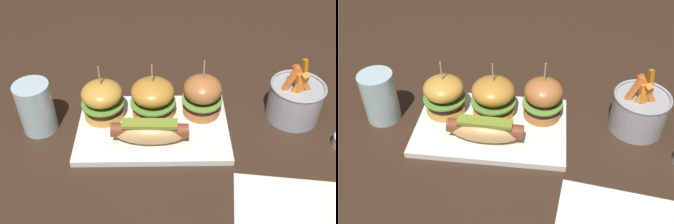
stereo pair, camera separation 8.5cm
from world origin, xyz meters
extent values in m
plane|color=#382619|center=(0.00, 0.00, 0.00)|extent=(3.00, 3.00, 0.00)
cube|color=white|center=(0.00, 0.00, 0.01)|extent=(0.33, 0.22, 0.01)
ellipsoid|color=tan|center=(-0.01, -0.05, 0.04)|extent=(0.16, 0.06, 0.05)
cylinder|color=brown|center=(-0.01, -0.05, 0.04)|extent=(0.16, 0.04, 0.03)
cube|color=olive|center=(-0.01, -0.05, 0.06)|extent=(0.12, 0.03, 0.01)
cylinder|color=gold|center=(-0.11, 0.04, 0.02)|extent=(0.09, 0.09, 0.02)
cylinder|color=#412817|center=(-0.11, 0.04, 0.04)|extent=(0.08, 0.08, 0.02)
cylinder|color=#609338|center=(-0.11, 0.04, 0.05)|extent=(0.10, 0.10, 0.00)
ellipsoid|color=gold|center=(-0.11, 0.04, 0.08)|extent=(0.09, 0.09, 0.05)
cylinder|color=tan|center=(-0.11, 0.04, 0.12)|extent=(0.00, 0.00, 0.06)
cylinder|color=#CA8932|center=(0.00, 0.04, 0.02)|extent=(0.09, 0.09, 0.02)
cylinder|color=#4E2E18|center=(0.00, 0.04, 0.04)|extent=(0.09, 0.09, 0.02)
cylinder|color=#609338|center=(0.00, 0.04, 0.05)|extent=(0.10, 0.10, 0.00)
ellipsoid|color=#CA8932|center=(0.00, 0.04, 0.08)|extent=(0.10, 0.10, 0.05)
cylinder|color=tan|center=(0.00, 0.04, 0.12)|extent=(0.00, 0.00, 0.06)
cylinder|color=#BB6E37|center=(0.11, 0.05, 0.02)|extent=(0.08, 0.08, 0.02)
cylinder|color=#402C20|center=(0.11, 0.05, 0.04)|extent=(0.08, 0.08, 0.02)
cylinder|color=#6B9E3D|center=(0.11, 0.05, 0.05)|extent=(0.09, 0.09, 0.00)
ellipsoid|color=#BB6E37|center=(0.11, 0.05, 0.08)|extent=(0.09, 0.09, 0.06)
cylinder|color=tan|center=(0.11, 0.05, 0.12)|extent=(0.00, 0.00, 0.06)
cylinder|color=#A8AAB2|center=(0.32, 0.05, 0.04)|extent=(0.12, 0.12, 0.08)
torus|color=#A8AAB2|center=(0.32, 0.05, 0.09)|extent=(0.12, 0.12, 0.01)
cube|color=#D06028|center=(0.33, 0.04, 0.10)|extent=(0.06, 0.04, 0.09)
cube|color=orange|center=(0.31, 0.03, 0.08)|extent=(0.03, 0.02, 0.07)
cube|color=orange|center=(0.33, 0.07, 0.08)|extent=(0.03, 0.02, 0.07)
cube|color=orange|center=(0.34, 0.06, 0.10)|extent=(0.02, 0.02, 0.09)
cube|color=orange|center=(0.29, 0.04, 0.10)|extent=(0.04, 0.02, 0.09)
cube|color=orange|center=(0.33, 0.04, 0.09)|extent=(0.02, 0.06, 0.08)
cube|color=orange|center=(0.32, 0.03, 0.08)|extent=(0.03, 0.03, 0.07)
cube|color=orange|center=(0.32, 0.03, 0.09)|extent=(0.02, 0.02, 0.08)
cylinder|color=silver|center=(-0.25, 0.01, 0.06)|extent=(0.08, 0.08, 0.12)
camera|label=1|loc=(0.02, -0.64, 0.60)|focal=41.89mm
camera|label=2|loc=(0.11, -0.64, 0.60)|focal=41.89mm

